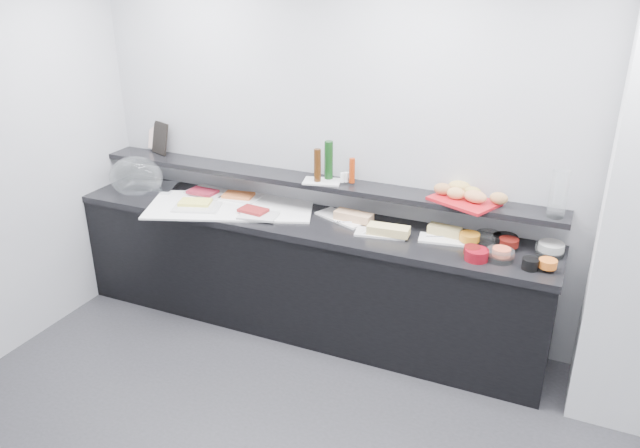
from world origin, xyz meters
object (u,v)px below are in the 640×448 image
at_px(sandwich_plate_mid, 381,233).
at_px(bread_tray, 464,201).
at_px(condiment_tray, 322,181).
at_px(cloche_base, 151,188).
at_px(framed_print, 160,138).
at_px(carafe, 558,194).

xyz_separation_m(sandwich_plate_mid, bread_tray, (0.51, 0.19, 0.25)).
bearing_deg(bread_tray, condiment_tray, -155.53).
distance_m(cloche_base, framed_print, 0.42).
bearing_deg(cloche_base, sandwich_plate_mid, -21.02).
distance_m(condiment_tray, bread_tray, 1.03).
bearing_deg(framed_print, cloche_base, -60.51).
distance_m(bread_tray, carafe, 0.59).
bearing_deg(condiment_tray, sandwich_plate_mid, -32.49).
xyz_separation_m(sandwich_plate_mid, framed_print, (-2.03, 0.29, 0.37)).
height_order(framed_print, carafe, carafe).
height_order(cloche_base, bread_tray, bread_tray).
height_order(cloche_base, sandwich_plate_mid, cloche_base).
height_order(sandwich_plate_mid, condiment_tray, condiment_tray).
distance_m(sandwich_plate_mid, condiment_tray, 0.60).
xyz_separation_m(framed_print, condiment_tray, (1.51, -0.12, -0.12)).
bearing_deg(bread_tray, sandwich_plate_mid, -136.22).
xyz_separation_m(condiment_tray, carafe, (1.60, 0.01, 0.14)).
bearing_deg(bread_tray, carafe, 22.18).
relative_size(sandwich_plate_mid, carafe, 1.17).
xyz_separation_m(bread_tray, carafe, (0.58, -0.01, 0.14)).
bearing_deg(sandwich_plate_mid, carafe, -1.11).
xyz_separation_m(condiment_tray, bread_tray, (1.03, 0.02, 0.00)).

